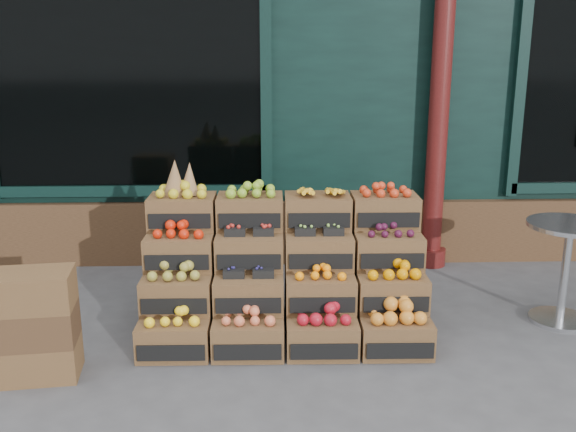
{
  "coord_description": "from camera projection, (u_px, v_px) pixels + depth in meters",
  "views": [
    {
      "loc": [
        -0.34,
        -3.7,
        2.03
      ],
      "look_at": [
        -0.2,
        0.7,
        0.85
      ],
      "focal_mm": 40.0,
      "sensor_mm": 36.0,
      "label": 1
    }
  ],
  "objects": [
    {
      "name": "ground",
      "position": [
        323.0,
        372.0,
        4.1
      ],
      "size": [
        60.0,
        60.0,
        0.0
      ],
      "primitive_type": "plane",
      "color": "#444447",
      "rests_on": "ground"
    },
    {
      "name": "shop_facade",
      "position": [
        292.0,
        16.0,
        8.42
      ],
      "size": [
        12.0,
        6.24,
        4.8
      ],
      "color": "black",
      "rests_on": "ground"
    },
    {
      "name": "crate_display",
      "position": [
        284.0,
        279.0,
        4.65
      ],
      "size": [
        1.98,
        0.98,
        1.24
      ],
      "rotation": [
        0.0,
        0.0,
        -0.01
      ],
      "color": "brown",
      "rests_on": "ground"
    },
    {
      "name": "spare_crates",
      "position": [
        38.0,
        325.0,
        3.97
      ],
      "size": [
        0.5,
        0.37,
        0.69
      ],
      "rotation": [
        0.0,
        0.0,
        0.12
      ],
      "color": "brown",
      "rests_on": "ground"
    },
    {
      "name": "bistro_table",
      "position": [
        566.0,
        261.0,
        4.74
      ],
      "size": [
        0.61,
        0.61,
        0.77
      ],
      "rotation": [
        0.0,
        0.0,
        -0.25
      ],
      "color": "silver",
      "rests_on": "ground"
    },
    {
      "name": "shopkeeper",
      "position": [
        190.0,
        156.0,
        6.64
      ],
      "size": [
        0.67,
        0.44,
        1.82
      ],
      "primitive_type": "imported",
      "rotation": [
        0.0,
        0.0,
        3.15
      ],
      "color": "#19582D",
      "rests_on": "ground"
    }
  ]
}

